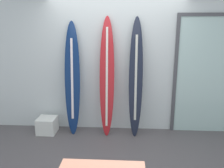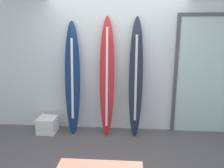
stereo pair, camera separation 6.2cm
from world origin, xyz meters
The scene contains 7 objects.
ground centered at (0.00, 0.00, -0.02)m, with size 8.00×8.00×0.04m, color #514C4E.
wall_back centered at (0.00, 1.30, 1.40)m, with size 7.20×0.20×2.80m, color silver.
surfboard_navy centered at (-0.81, 1.00, 1.04)m, with size 0.31×0.36×2.11m.
surfboard_crimson centered at (-0.16, 0.99, 1.09)m, with size 0.27×0.37×2.20m.
surfboard_charcoal centered at (0.37, 0.98, 1.10)m, with size 0.26×0.36×2.19m.
display_block_left centered at (-1.32, 0.91, 0.15)m, with size 0.36×0.36×0.30m.
glass_door centered at (1.65, 1.18, 1.16)m, with size 1.14×0.06×2.25m.
Camera 2 is at (0.25, -3.30, 2.09)m, focal length 38.60 mm.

